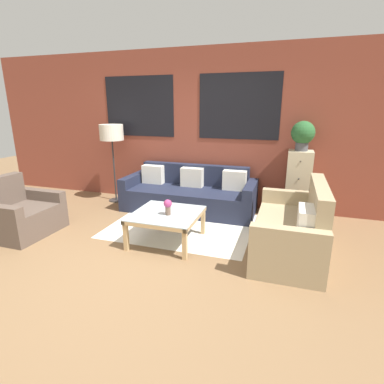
# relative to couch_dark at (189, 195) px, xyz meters

# --- Properties ---
(ground_plane) EXTENTS (16.00, 16.00, 0.00)m
(ground_plane) POSITION_rel_couch_dark_xyz_m (-0.20, -1.95, -0.28)
(ground_plane) COLOR brown
(wall_back_brick) EXTENTS (8.40, 0.09, 2.80)m
(wall_back_brick) POSITION_rel_couch_dark_xyz_m (-0.20, 0.49, 1.13)
(wall_back_brick) COLOR brown
(wall_back_brick) RESTS_ON ground_plane
(rug) EXTENTS (2.16, 1.68, 0.00)m
(rug) POSITION_rel_couch_dark_xyz_m (0.12, -0.75, -0.28)
(rug) COLOR silver
(rug) RESTS_ON ground_plane
(couch_dark) EXTENTS (2.33, 0.88, 0.78)m
(couch_dark) POSITION_rel_couch_dark_xyz_m (0.00, 0.00, 0.00)
(couch_dark) COLOR #1E2338
(couch_dark) RESTS_ON ground_plane
(settee_vintage) EXTENTS (0.80, 1.61, 0.92)m
(settee_vintage) POSITION_rel_couch_dark_xyz_m (1.76, -1.17, 0.03)
(settee_vintage) COLOR tan
(settee_vintage) RESTS_ON ground_plane
(armchair_corner) EXTENTS (0.80, 0.92, 0.84)m
(armchair_corner) POSITION_rel_couch_dark_xyz_m (-2.02, -1.74, -0.00)
(armchair_corner) COLOR brown
(armchair_corner) RESTS_ON ground_plane
(coffee_table) EXTENTS (0.88, 0.88, 0.42)m
(coffee_table) POSITION_rel_couch_dark_xyz_m (0.12, -1.35, 0.08)
(coffee_table) COLOR silver
(coffee_table) RESTS_ON ground_plane
(floor_lamp) EXTENTS (0.44, 0.44, 1.48)m
(floor_lamp) POSITION_rel_couch_dark_xyz_m (-1.56, 0.06, 1.01)
(floor_lamp) COLOR #2D2D2D
(floor_lamp) RESTS_ON ground_plane
(drawer_cabinet) EXTENTS (0.39, 0.39, 1.12)m
(drawer_cabinet) POSITION_rel_couch_dark_xyz_m (1.82, 0.22, 0.28)
(drawer_cabinet) COLOR #C6B793
(drawer_cabinet) RESTS_ON ground_plane
(potted_plant) EXTENTS (0.36, 0.36, 0.47)m
(potted_plant) POSITION_rel_couch_dark_xyz_m (1.82, 0.22, 1.10)
(potted_plant) COLOR #47474C
(potted_plant) RESTS_ON drawer_cabinet
(flower_vase) EXTENTS (0.11, 0.11, 0.21)m
(flower_vase) POSITION_rel_couch_dark_xyz_m (0.17, -1.42, 0.27)
(flower_vase) COLOR brown
(flower_vase) RESTS_ON coffee_table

